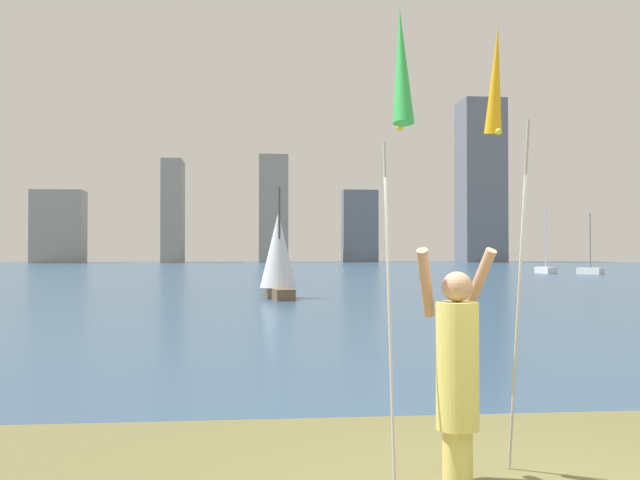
# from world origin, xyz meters

# --- Properties ---
(ground) EXTENTS (120.00, 138.00, 0.12)m
(ground) POSITION_xyz_m (0.00, 50.95, -0.06)
(ground) COLOR brown
(person) EXTENTS (0.70, 0.52, 1.91)m
(person) POSITION_xyz_m (-0.36, 0.65, 0.94)
(person) COLOR #D8CC66
(person) RESTS_ON ground
(kite_flag_left) EXTENTS (0.16, 0.87, 3.73)m
(kite_flag_left) POSITION_xyz_m (-0.91, 0.26, 3.15)
(kite_flag_left) COLOR #B2B2B7
(kite_flag_left) RESTS_ON ground
(kite_flag_right) EXTENTS (0.16, 0.93, 3.93)m
(kite_flag_right) POSITION_xyz_m (0.19, 1.22, 3.32)
(kite_flag_right) COLOR #B2B2B7
(kite_flag_right) RESTS_ON ground
(sailboat_3) EXTENTS (1.78, 2.15, 4.95)m
(sailboat_3) POSITION_xyz_m (25.22, 49.13, 0.30)
(sailboat_3) COLOR silver
(sailboat_3) RESTS_ON ground
(sailboat_7) EXTENTS (1.65, 2.97, 4.40)m
(sailboat_7) POSITION_xyz_m (-1.00, 22.73, 1.71)
(sailboat_7) COLOR brown
(sailboat_7) RESTS_ON ground
(sailboat_8) EXTENTS (0.97, 2.50, 5.78)m
(sailboat_8) POSITION_xyz_m (22.37, 51.19, 0.33)
(sailboat_8) COLOR silver
(sailboat_8) RESTS_ON ground
(skyline_tower_0) EXTENTS (7.79, 4.39, 11.30)m
(skyline_tower_0) POSITION_xyz_m (-32.12, 106.92, 5.65)
(skyline_tower_0) COLOR gray
(skyline_tower_0) RESTS_ON ground
(skyline_tower_1) EXTENTS (3.20, 6.82, 16.60)m
(skyline_tower_1) POSITION_xyz_m (-14.90, 110.01, 8.30)
(skyline_tower_1) COLOR gray
(skyline_tower_1) RESTS_ON ground
(skyline_tower_2) EXTENTS (4.84, 3.53, 17.86)m
(skyline_tower_2) POSITION_xyz_m (1.42, 111.35, 8.93)
(skyline_tower_2) COLOR gray
(skyline_tower_2) RESTS_ON ground
(skyline_tower_3) EXTENTS (5.88, 3.42, 12.10)m
(skyline_tower_3) POSITION_xyz_m (16.00, 111.56, 6.05)
(skyline_tower_3) COLOR slate
(skyline_tower_3) RESTS_ON ground
(skyline_tower_4) EXTENTS (7.00, 7.29, 27.30)m
(skyline_tower_4) POSITION_xyz_m (36.47, 109.86, 13.65)
(skyline_tower_4) COLOR slate
(skyline_tower_4) RESTS_ON ground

